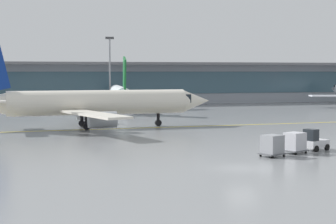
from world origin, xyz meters
The scene contains 9 objects.
ground_plane centered at (0.00, 0.00, 0.00)m, with size 400.00×400.00×0.00m, color gray.
taxiway_centreline_stripe centered at (-6.87, 31.88, 0.00)m, with size 110.00×0.36×0.01m, color yellow.
terminal_concourse centered at (0.00, 86.05, 4.92)m, with size 197.00×11.00×9.60m.
gate_airplane_1 centered at (1.46, 66.22, 3.05)m, with size 28.40×30.69×10.16m.
taxiing_regional_jet centered at (-7.30, 33.87, 3.30)m, with size 33.18×30.87×11.00m.
baggage_tug centered at (10.44, 7.37, 0.89)m, with size 2.95×2.42×2.10m.
cargo_dolly_lead centered at (7.76, 6.17, 1.05)m, with size 2.57×2.32×1.94m.
cargo_dolly_trailing centered at (4.89, 4.88, 1.05)m, with size 2.57×2.32×1.94m.
apron_light_mast_1 centered at (1.12, 76.70, 8.11)m, with size 1.80×0.36×14.84m.
Camera 1 is at (-16.37, -40.01, 7.64)m, focal length 59.00 mm.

